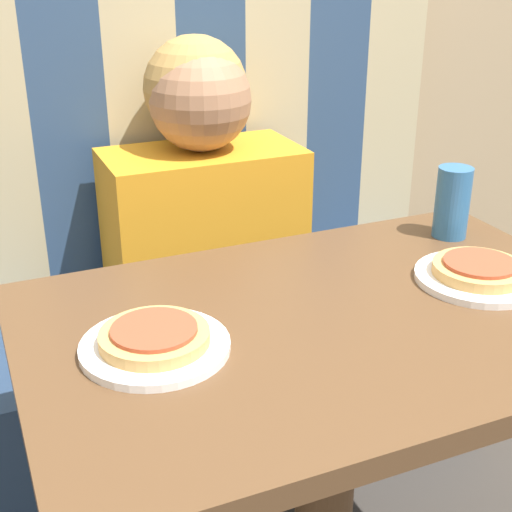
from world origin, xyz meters
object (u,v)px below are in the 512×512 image
at_px(plate_left, 155,346).
at_px(pizza_left, 154,336).
at_px(drinking_cup, 452,202).
at_px(pizza_right, 479,268).
at_px(person, 202,185).
at_px(plate_right, 478,278).

relative_size(plate_left, pizza_left, 1.36).
bearing_deg(pizza_left, drinking_cup, 16.03).
bearing_deg(pizza_right, plate_left, 180.00).
distance_m(person, plate_right, 0.65).
relative_size(plate_left, drinking_cup, 1.54).
height_order(pizza_left, pizza_right, same).
height_order(person, drinking_cup, person).
xyz_separation_m(plate_left, drinking_cup, (0.63, 0.18, 0.06)).
xyz_separation_m(person, drinking_cup, (0.35, -0.41, 0.04)).
height_order(plate_right, drinking_cup, drinking_cup).
height_order(pizza_right, drinking_cup, drinking_cup).
relative_size(person, drinking_cup, 4.59).
bearing_deg(pizza_right, drinking_cup, 66.58).
xyz_separation_m(person, pizza_right, (0.28, -0.59, -0.00)).
distance_m(pizza_left, pizza_right, 0.55).
xyz_separation_m(plate_left, pizza_right, (0.55, 0.00, 0.02)).
xyz_separation_m(pizza_left, pizza_right, (0.55, 0.00, 0.00)).
bearing_deg(plate_left, plate_right, 0.00).
distance_m(plate_left, plate_right, 0.55).
bearing_deg(plate_left, person, 64.94).
xyz_separation_m(person, pizza_left, (-0.28, -0.59, -0.00)).
bearing_deg(drinking_cup, plate_left, -163.97).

